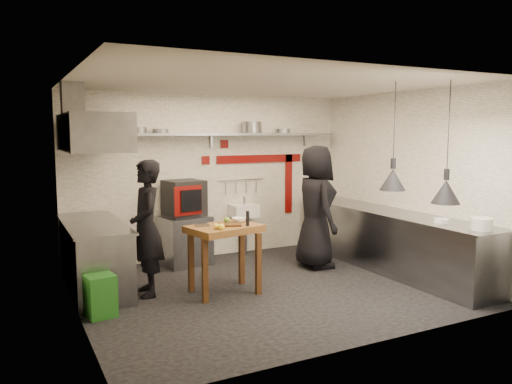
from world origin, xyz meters
name	(u,v)px	position (x,y,z in m)	size (l,w,h in m)	color
floor	(268,288)	(0.00, 0.00, 0.00)	(5.00, 5.00, 0.00)	black
ceiling	(269,83)	(0.00, 0.00, 2.80)	(5.00, 5.00, 0.00)	beige
wall_back	(211,176)	(0.00, 2.10, 1.40)	(5.00, 0.04, 2.80)	white
wall_front	(370,209)	(0.00, -2.10, 1.40)	(5.00, 0.04, 2.80)	white
wall_left	(75,199)	(-2.50, 0.00, 1.40)	(0.04, 4.20, 2.80)	white
wall_right	(407,180)	(2.50, 0.00, 1.40)	(0.04, 4.20, 2.80)	white
red_band_horiz	(260,159)	(0.95, 2.08, 1.68)	(1.70, 0.02, 0.14)	#660806
red_band_vert	(289,184)	(1.55, 2.08, 1.20)	(0.14, 0.02, 1.10)	#660806
red_tile_a	(224,144)	(0.25, 2.08, 1.95)	(0.14, 0.02, 0.14)	#660806
red_tile_b	(206,160)	(-0.10, 2.08, 1.68)	(0.14, 0.02, 0.14)	#660806
back_shelf	(215,134)	(0.00, 1.92, 2.12)	(4.60, 0.34, 0.04)	slate
shelf_bracket_left	(96,141)	(-1.90, 2.07, 2.02)	(0.04, 0.06, 0.24)	slate
shelf_bracket_mid	(211,140)	(0.00, 2.07, 2.02)	(0.04, 0.06, 0.24)	slate
shelf_bracket_right	(305,140)	(1.90, 2.07, 2.02)	(0.04, 0.06, 0.24)	slate
pan_far_left	(138,130)	(-1.29, 1.92, 2.19)	(0.27, 0.27, 0.09)	slate
pan_mid_left	(161,131)	(-0.93, 1.92, 2.18)	(0.26, 0.26, 0.07)	slate
stock_pot	(252,127)	(0.70, 1.92, 2.24)	(0.34, 0.34, 0.20)	slate
pan_right	(283,131)	(1.33, 1.92, 2.18)	(0.25, 0.25, 0.08)	slate
oven_stand	(184,240)	(-0.62, 1.75, 0.40)	(0.73, 0.67, 0.80)	slate
combi_oven	(184,198)	(-0.60, 1.80, 1.09)	(0.58, 0.54, 0.58)	black
oven_door	(188,201)	(-0.64, 1.46, 1.09)	(0.48, 0.03, 0.46)	#660806
oven_glass	(191,201)	(-0.60, 1.44, 1.09)	(0.36, 0.02, 0.34)	black
hand_sink	(244,211)	(0.55, 1.92, 0.78)	(0.46, 0.34, 0.22)	white
sink_tap	(244,201)	(0.55, 1.92, 0.96)	(0.03, 0.03, 0.14)	slate
sink_drain	(245,236)	(0.55, 1.88, 0.34)	(0.06, 0.06, 0.66)	slate
utensil_rail	(241,180)	(0.55, 2.06, 1.32)	(0.02, 0.02, 0.90)	slate
counter_right	(388,241)	(2.15, 0.00, 0.45)	(0.70, 3.80, 0.90)	slate
counter_right_top	(389,212)	(2.15, 0.00, 0.92)	(0.76, 3.90, 0.03)	slate
plate_stack	(481,224)	(2.12, -1.70, 1.01)	(0.27, 0.27, 0.15)	white
small_bowl_right	(442,221)	(2.10, -1.09, 0.96)	(0.20, 0.20, 0.05)	white
counter_left	(95,257)	(-2.15, 1.05, 0.45)	(0.70, 1.90, 0.90)	slate
counter_left_top	(93,224)	(-2.15, 1.05, 0.92)	(0.76, 2.00, 0.03)	slate
extractor_hood	(94,133)	(-2.10, 1.05, 2.15)	(0.78, 1.60, 0.50)	slate
hood_duct	(72,102)	(-2.35, 1.05, 2.55)	(0.28, 0.28, 0.50)	slate
green_bin	(100,296)	(-2.27, -0.05, 0.25)	(0.32, 0.32, 0.50)	#1E5F1B
prep_table	(224,259)	(-0.62, 0.10, 0.46)	(0.92, 0.64, 0.92)	brown
cutting_board	(229,225)	(-0.57, 0.06, 0.93)	(0.32, 0.23, 0.03)	#482913
pepper_mill	(248,218)	(-0.35, -0.07, 1.02)	(0.05, 0.05, 0.20)	black
lemon_a	(216,226)	(-0.81, -0.09, 0.96)	(0.07, 0.07, 0.07)	yellow
lemon_b	(221,227)	(-0.77, -0.15, 0.96)	(0.08, 0.08, 0.08)	yellow
veg_ball	(227,220)	(-0.54, 0.19, 0.97)	(0.09, 0.09, 0.09)	olive
steel_tray	(202,225)	(-0.90, 0.19, 0.94)	(0.18, 0.12, 0.03)	slate
bowl	(239,220)	(-0.33, 0.25, 0.95)	(0.20, 0.20, 0.06)	white
heat_lamp_near	(394,136)	(1.32, -0.96, 2.10)	(0.34, 0.34, 1.40)	black
heat_lamp_far	(448,142)	(1.78, -1.43, 2.03)	(0.36, 0.36, 1.55)	black
chef_left	(147,228)	(-1.56, 0.49, 0.90)	(0.66, 0.43, 1.80)	black
chef_right	(316,207)	(1.21, 0.66, 0.98)	(0.95, 0.62, 1.95)	black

